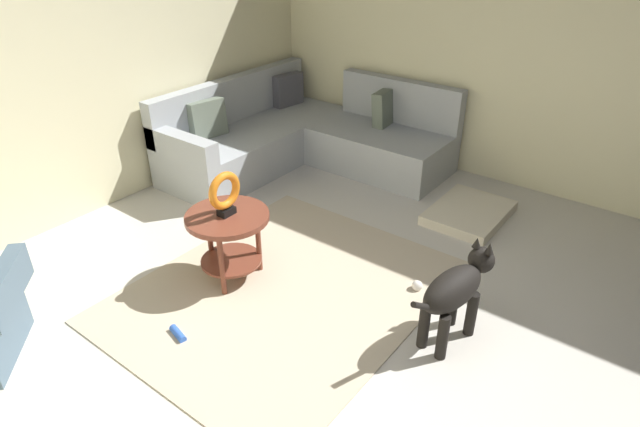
{
  "coord_description": "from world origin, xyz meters",
  "views": [
    {
      "loc": [
        -2.16,
        -1.38,
        2.41
      ],
      "look_at": [
        0.45,
        0.6,
        0.55
      ],
      "focal_mm": 30.03,
      "sensor_mm": 36.0,
      "label": 1
    }
  ],
  "objects_px": {
    "dog_toy_rope": "(178,334)",
    "sectional_couch": "(302,138)",
    "dog_toy_ball": "(417,286)",
    "torus_sculpture": "(225,193)",
    "dog": "(456,289)",
    "dog_bed_mat": "(469,213)",
    "side_table": "(228,229)"
  },
  "relations": [
    {
      "from": "sectional_couch",
      "to": "side_table",
      "type": "distance_m",
      "value": 2.13
    },
    {
      "from": "dog_toy_rope",
      "to": "side_table",
      "type": "bearing_deg",
      "value": 15.59
    },
    {
      "from": "side_table",
      "to": "dog",
      "type": "height_order",
      "value": "dog"
    },
    {
      "from": "dog_toy_ball",
      "to": "side_table",
      "type": "bearing_deg",
      "value": 120.35
    },
    {
      "from": "dog_bed_mat",
      "to": "dog",
      "type": "xyz_separation_m",
      "value": [
        -1.53,
        -0.54,
        0.33
      ]
    },
    {
      "from": "dog_bed_mat",
      "to": "dog_toy_ball",
      "type": "xyz_separation_m",
      "value": [
        -1.23,
        -0.14,
        -0.01
      ]
    },
    {
      "from": "dog_bed_mat",
      "to": "dog_toy_rope",
      "type": "height_order",
      "value": "dog_bed_mat"
    },
    {
      "from": "torus_sculpture",
      "to": "dog_bed_mat",
      "type": "distance_m",
      "value": 2.29
    },
    {
      "from": "dog_bed_mat",
      "to": "dog_toy_ball",
      "type": "bearing_deg",
      "value": -173.55
    },
    {
      "from": "dog",
      "to": "dog_toy_ball",
      "type": "xyz_separation_m",
      "value": [
        0.3,
        0.4,
        -0.34
      ]
    },
    {
      "from": "dog_bed_mat",
      "to": "dog",
      "type": "relative_size",
      "value": 0.95
    },
    {
      "from": "dog",
      "to": "dog_toy_ball",
      "type": "distance_m",
      "value": 0.61
    },
    {
      "from": "dog",
      "to": "dog_toy_rope",
      "type": "relative_size",
      "value": 5.44
    },
    {
      "from": "dog_toy_ball",
      "to": "dog",
      "type": "bearing_deg",
      "value": -127.22
    },
    {
      "from": "side_table",
      "to": "dog_bed_mat",
      "type": "bearing_deg",
      "value": -28.54
    },
    {
      "from": "side_table",
      "to": "torus_sculpture",
      "type": "distance_m",
      "value": 0.29
    },
    {
      "from": "sectional_couch",
      "to": "dog_toy_rope",
      "type": "bearing_deg",
      "value": -157.64
    },
    {
      "from": "dog_toy_rope",
      "to": "dog",
      "type": "bearing_deg",
      "value": -52.44
    },
    {
      "from": "side_table",
      "to": "dog_bed_mat",
      "type": "height_order",
      "value": "side_table"
    },
    {
      "from": "sectional_couch",
      "to": "dog",
      "type": "height_order",
      "value": "sectional_couch"
    },
    {
      "from": "dog_toy_rope",
      "to": "sectional_couch",
      "type": "bearing_deg",
      "value": 22.36
    },
    {
      "from": "dog_toy_rope",
      "to": "dog_toy_ball",
      "type": "bearing_deg",
      "value": -35.89
    },
    {
      "from": "sectional_couch",
      "to": "dog_toy_rope",
      "type": "height_order",
      "value": "sectional_couch"
    },
    {
      "from": "dog_toy_ball",
      "to": "torus_sculpture",
      "type": "bearing_deg",
      "value": 120.35
    },
    {
      "from": "dog_bed_mat",
      "to": "dog",
      "type": "height_order",
      "value": "dog"
    },
    {
      "from": "dog_toy_ball",
      "to": "sectional_couch",
      "type": "bearing_deg",
      "value": 59.06
    },
    {
      "from": "side_table",
      "to": "dog_toy_ball",
      "type": "height_order",
      "value": "side_table"
    },
    {
      "from": "side_table",
      "to": "dog",
      "type": "bearing_deg",
      "value": -76.14
    },
    {
      "from": "side_table",
      "to": "dog",
      "type": "xyz_separation_m",
      "value": [
        0.39,
        -1.59,
        -0.04
      ]
    },
    {
      "from": "dog",
      "to": "dog_toy_rope",
      "type": "distance_m",
      "value": 1.8
    },
    {
      "from": "dog_bed_mat",
      "to": "sectional_couch",
      "type": "bearing_deg",
      "value": 89.64
    },
    {
      "from": "sectional_couch",
      "to": "dog_toy_ball",
      "type": "distance_m",
      "value": 2.43
    }
  ]
}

